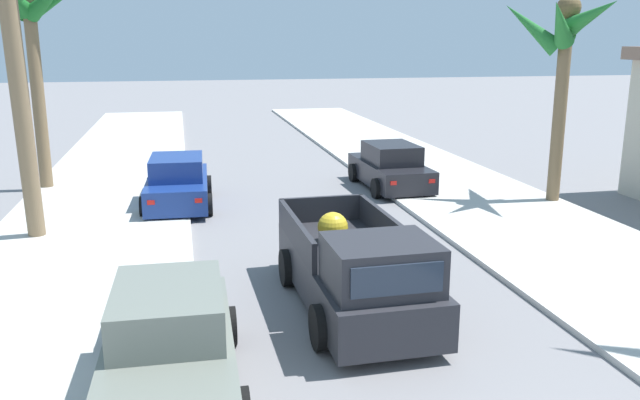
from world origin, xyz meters
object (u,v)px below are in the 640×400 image
(car_left_near, at_px, (390,167))
(palm_tree_right_mid, at_px, (33,17))
(palm_tree_left_back, at_px, (565,39))
(car_left_mid, at_px, (170,343))
(pickup_truck, at_px, (356,272))
(car_right_mid, at_px, (178,183))
(palm_tree_left_mid, at_px, (9,8))

(car_left_near, height_order, palm_tree_right_mid, palm_tree_right_mid)
(palm_tree_right_mid, relative_size, palm_tree_left_back, 1.12)
(car_left_mid, bearing_deg, car_left_near, 58.86)
(car_left_near, distance_m, car_left_mid, 13.90)
(pickup_truck, xyz_separation_m, car_left_mid, (-3.32, -2.09, -0.07))
(car_right_mid, bearing_deg, car_left_mid, -90.66)
(palm_tree_left_mid, bearing_deg, palm_tree_right_mid, 96.53)
(pickup_truck, height_order, palm_tree_right_mid, palm_tree_right_mid)
(car_left_near, bearing_deg, palm_tree_right_mid, 168.98)
(car_left_near, xyz_separation_m, palm_tree_left_back, (4.22, -3.05, 4.24))
(car_left_mid, xyz_separation_m, palm_tree_right_mid, (-4.12, 14.09, 4.92))
(palm_tree_right_mid, bearing_deg, palm_tree_left_mid, -83.47)
(palm_tree_right_mid, bearing_deg, pickup_truck, -58.21)
(pickup_truck, bearing_deg, car_left_near, 68.45)
(pickup_truck, height_order, palm_tree_left_back, palm_tree_left_back)
(palm_tree_left_mid, height_order, palm_tree_right_mid, palm_tree_left_mid)
(pickup_truck, relative_size, palm_tree_left_mid, 0.74)
(pickup_truck, bearing_deg, car_right_mid, 109.93)
(car_left_mid, xyz_separation_m, palm_tree_left_back, (11.40, 8.84, 4.24))
(pickup_truck, relative_size, car_left_near, 1.22)
(car_left_near, distance_m, car_right_mid, 7.13)
(car_right_mid, relative_size, palm_tree_left_back, 0.70)
(car_left_near, height_order, car_right_mid, same)
(palm_tree_right_mid, bearing_deg, car_left_mid, -73.69)
(car_left_near, xyz_separation_m, palm_tree_right_mid, (-11.31, 2.20, 4.92))
(palm_tree_right_mid, xyz_separation_m, palm_tree_left_back, (15.53, -5.25, -0.68))
(pickup_truck, distance_m, car_right_mid, 9.36)
(car_left_near, distance_m, palm_tree_left_back, 6.71)
(car_left_mid, xyz_separation_m, palm_tree_left_mid, (-3.42, 7.91, 4.92))
(car_left_mid, height_order, palm_tree_right_mid, palm_tree_right_mid)
(palm_tree_left_mid, relative_size, palm_tree_left_back, 1.15)
(car_left_mid, distance_m, car_right_mid, 10.89)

